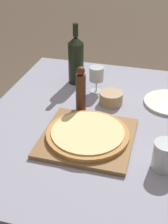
{
  "coord_description": "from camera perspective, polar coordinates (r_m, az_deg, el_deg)",
  "views": [
    {
      "loc": [
        0.28,
        -1.15,
        1.52
      ],
      "look_at": [
        -0.03,
        -0.05,
        0.8
      ],
      "focal_mm": 50.0,
      "sensor_mm": 36.0,
      "label": 1
    }
  ],
  "objects": [
    {
      "name": "dining_table",
      "position": [
        1.47,
        1.44,
        -4.36
      ],
      "size": [
        0.99,
        1.24,
        0.74
      ],
      "color": "#9393A8",
      "rests_on": "ground_plane"
    },
    {
      "name": "wine_bottle",
      "position": [
        1.69,
        -1.49,
        9.61
      ],
      "size": [
        0.08,
        0.08,
        0.33
      ],
      "color": "black",
      "rests_on": "dining_table"
    },
    {
      "name": "drinking_tumbler",
      "position": [
        1.17,
        14.58,
        -7.71
      ],
      "size": [
        0.09,
        0.09,
        0.11
      ],
      "color": "silver",
      "rests_on": "dining_table"
    },
    {
      "name": "small_bowl",
      "position": [
        1.53,
        4.96,
        2.57
      ],
      "size": [
        0.11,
        0.11,
        0.06
      ],
      "color": "tan",
      "rests_on": "dining_table"
    },
    {
      "name": "pizza",
      "position": [
        1.28,
        0.68,
        -3.98
      ],
      "size": [
        0.34,
        0.34,
        0.02
      ],
      "color": "#C68947",
      "rests_on": "cutting_board"
    },
    {
      "name": "wine_glass",
      "position": [
        1.6,
        2.32,
        6.79
      ],
      "size": [
        0.07,
        0.07,
        0.14
      ],
      "color": "silver",
      "rests_on": "dining_table"
    },
    {
      "name": "cutting_board",
      "position": [
        1.29,
        0.67,
        -4.71
      ],
      "size": [
        0.37,
        0.36,
        0.02
      ],
      "color": "olive",
      "rests_on": "dining_table"
    },
    {
      "name": "pepper_mill",
      "position": [
        1.43,
        -0.6,
        4.06
      ],
      "size": [
        0.05,
        0.05,
        0.22
      ],
      "color": "#4C2819",
      "rests_on": "dining_table"
    }
  ]
}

